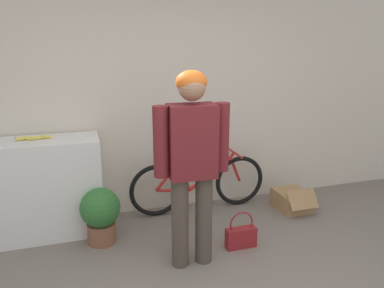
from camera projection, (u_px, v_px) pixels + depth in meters
The scene contains 8 objects.
wall_back at pixel (159, 100), 4.21m from camera, with size 8.00×0.07×2.60m.
side_shelf at pixel (48, 188), 3.79m from camera, with size 1.06×0.51×1.01m.
person at pixel (192, 155), 3.13m from camera, with size 0.65×0.26×1.72m.
bicycle at pixel (199, 184), 4.37m from camera, with size 1.64×0.46×0.69m.
banana at pixel (33, 138), 3.65m from camera, with size 0.36×0.10×0.04m.
handbag at pixel (241, 236), 3.61m from camera, with size 0.30×0.10×0.37m.
cardboard_box at pixel (292, 200), 4.46m from camera, with size 0.37×0.50×0.30m.
potted_plant at pixel (101, 213), 3.66m from camera, with size 0.39×0.39×0.57m.
Camera 1 is at (-0.88, -1.80, 1.93)m, focal length 35.00 mm.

